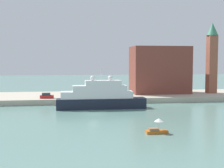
{
  "coord_description": "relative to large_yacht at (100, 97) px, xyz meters",
  "views": [
    {
      "loc": [
        -5.85,
        -68.31,
        12.0
      ],
      "look_at": [
        5.08,
        6.0,
        6.41
      ],
      "focal_mm": 49.14,
      "sensor_mm": 36.0,
      "label": 1
    }
  ],
  "objects": [
    {
      "name": "ground",
      "position": [
        -2.38,
        -8.34,
        -2.89
      ],
      "size": [
        400.0,
        400.0,
        0.0
      ],
      "primitive_type": "plane",
      "color": "slate"
    },
    {
      "name": "person_figure",
      "position": [
        -9.36,
        10.78,
        -0.59
      ],
      "size": [
        0.36,
        0.36,
        1.65
      ],
      "color": "#334C8C",
      "rests_on": "quay_dock"
    },
    {
      "name": "bell_tower",
      "position": [
        38.85,
        18.27,
        11.16
      ],
      "size": [
        3.67,
        3.67,
        22.98
      ],
      "color": "#93513D",
      "rests_on": "quay_dock"
    },
    {
      "name": "quay_dock",
      "position": [
        -2.38,
        19.27,
        -2.12
      ],
      "size": [
        110.0,
        23.23,
        1.54
      ],
      "primitive_type": "cube",
      "color": "#B7AD99",
      "rests_on": "ground"
    },
    {
      "name": "small_motorboat",
      "position": [
        6.48,
        -27.97,
        -2.03
      ],
      "size": [
        3.62,
        1.56,
        2.53
      ],
      "color": "#C66019",
      "rests_on": "ground"
    },
    {
      "name": "large_yacht",
      "position": [
        0.0,
        0.0,
        0.0
      ],
      "size": [
        22.57,
        3.85,
        10.29
      ],
      "color": "black",
      "rests_on": "ground"
    },
    {
      "name": "mooring_bollard",
      "position": [
        -5.12,
        9.29,
        -0.98
      ],
      "size": [
        0.42,
        0.42,
        0.75
      ],
      "primitive_type": "cylinder",
      "color": "black",
      "rests_on": "quay_dock"
    },
    {
      "name": "harbor_building",
      "position": [
        21.95,
        20.73,
        6.28
      ],
      "size": [
        18.52,
        10.46,
        15.26
      ],
      "primitive_type": "cube",
      "color": "brown",
      "rests_on": "quay_dock"
    },
    {
      "name": "parked_car",
      "position": [
        -13.99,
        11.14,
        -0.69
      ],
      "size": [
        3.8,
        1.77,
        1.56
      ],
      "color": "#B21E1E",
      "rests_on": "quay_dock"
    }
  ]
}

